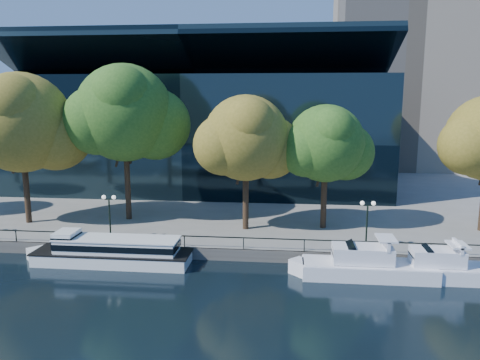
# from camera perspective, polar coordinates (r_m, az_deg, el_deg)

# --- Properties ---
(ground) EXTENTS (160.00, 160.00, 0.00)m
(ground) POSITION_cam_1_polar(r_m,az_deg,el_deg) (37.43, -7.85, -11.09)
(ground) COLOR black
(ground) RESTS_ON ground
(promenade) EXTENTS (90.00, 67.08, 1.00)m
(promenade) POSITION_cam_1_polar(r_m,az_deg,el_deg) (71.90, -0.98, -0.15)
(promenade) COLOR slate
(promenade) RESTS_ON ground
(railing) EXTENTS (88.20, 0.08, 0.99)m
(railing) POSITION_cam_1_polar(r_m,az_deg,el_deg) (39.78, -6.80, -6.80)
(railing) COLOR black
(railing) RESTS_ON promenade
(convention_building) EXTENTS (50.00, 24.57, 21.43)m
(convention_building) POSITION_cam_1_polar(r_m,az_deg,el_deg) (66.97, -4.90, 5.95)
(convention_building) COLOR black
(convention_building) RESTS_ON ground
(tour_boat) EXTENTS (14.03, 3.13, 2.66)m
(tour_boat) POSITION_cam_1_polar(r_m,az_deg,el_deg) (39.98, -15.77, -8.26)
(tour_boat) COLOR white
(tour_boat) RESTS_ON ground
(cruiser_near) EXTENTS (10.97, 2.83, 3.18)m
(cruiser_near) POSITION_cam_1_polar(r_m,az_deg,el_deg) (37.03, 14.71, -9.95)
(cruiser_near) COLOR white
(cruiser_near) RESTS_ON ground
(cruiser_far) EXTENTS (9.28, 2.57, 3.03)m
(cruiser_far) POSITION_cam_1_polar(r_m,az_deg,el_deg) (38.30, 22.83, -9.80)
(cruiser_far) COLOR white
(cruiser_far) RESTS_ON ground
(tree_1) EXTENTS (12.10, 9.93, 14.82)m
(tree_1) POSITION_cam_1_polar(r_m,az_deg,el_deg) (50.07, -24.98, 6.13)
(tree_1) COLOR black
(tree_1) RESTS_ON promenade
(tree_2) EXTENTS (12.07, 9.90, 15.68)m
(tree_2) POSITION_cam_1_polar(r_m,az_deg,el_deg) (48.05, -13.69, 7.71)
(tree_2) COLOR black
(tree_2) RESTS_ON promenade
(tree_3) EXTENTS (9.95, 8.16, 12.66)m
(tree_3) POSITION_cam_1_polar(r_m,az_deg,el_deg) (43.28, 0.92, 4.90)
(tree_3) COLOR black
(tree_3) RESTS_ON promenade
(tree_4) EXTENTS (9.08, 7.44, 11.77)m
(tree_4) POSITION_cam_1_polar(r_m,az_deg,el_deg) (44.48, 10.59, 4.19)
(tree_4) COLOR black
(tree_4) RESTS_ON promenade
(lamp_1) EXTENTS (1.26, 0.36, 4.03)m
(lamp_1) POSITION_cam_1_polar(r_m,az_deg,el_deg) (42.42, -15.65, -3.18)
(lamp_1) COLOR black
(lamp_1) RESTS_ON promenade
(lamp_2) EXTENTS (1.26, 0.36, 4.03)m
(lamp_2) POSITION_cam_1_polar(r_m,az_deg,el_deg) (40.03, 15.27, -3.96)
(lamp_2) COLOR black
(lamp_2) RESTS_ON promenade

